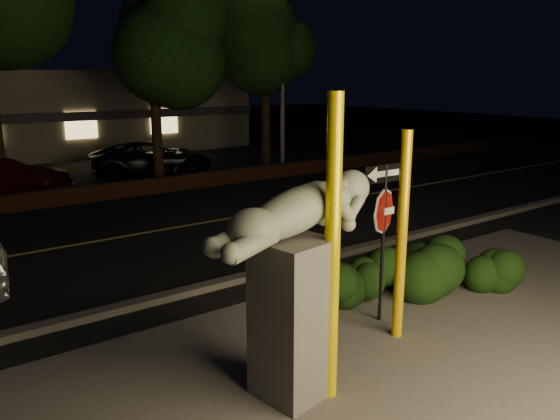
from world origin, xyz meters
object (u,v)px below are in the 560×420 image
Objects in this scene: streetlight at (278,33)px; parked_car_darkred at (0,178)px; parked_car_dark at (152,158)px; yellow_pole_right at (402,238)px; sculpture at (295,267)px; signpost at (384,212)px; yellow_pole_left at (332,253)px.

streetlight is 10.89m from parked_car_darkred.
streetlight reaches higher than parked_car_dark.
streetlight reaches higher than yellow_pole_right.
signpost is at bearing 9.78° from sculpture.
sculpture reaches higher than parked_car_dark.
parked_car_dark is at bearing 80.82° from signpost.
parked_car_dark is at bearing 63.17° from sculpture.
sculpture is at bearing 175.28° from parked_car_dark.
streetlight is at bearing 45.25° from sculpture.
sculpture is 13.92m from parked_car_darkred.
signpost is 0.95× the size of sculpture.
signpost is at bearing 28.70° from yellow_pole_left.
signpost is at bearing 70.54° from yellow_pole_right.
parked_car_dark is (2.63, 14.95, -0.87)m from yellow_pole_right.
sculpture is 15.97m from parked_car_dark.
signpost is at bearing -177.06° from parked_car_dark.
streetlight is 1.94× the size of parked_car_darkred.
streetlight is 6.77m from parked_car_dark.
parked_car_darkred is at bearing 94.55° from yellow_pole_left.
parked_car_dark is at bearing -97.75° from parked_car_darkred.
sculpture is 0.57× the size of parked_car_darkred.
parked_car_darkred is 5.73m from parked_car_dark.
streetlight is (6.67, 11.90, 3.54)m from signpost.
yellow_pole_left is at bearing -162.59° from yellow_pole_right.
yellow_pole_right is (1.81, 0.57, -0.27)m from yellow_pole_left.
parked_car_dark is (4.74, 15.23, -0.96)m from sculpture.
sculpture is at bearing -172.43° from yellow_pole_right.
parked_car_darkred is at bearing 102.19° from yellow_pole_right.
parked_car_dark is (4.44, 15.51, -1.14)m from yellow_pole_left.
yellow_pole_right is at bearing 17.41° from yellow_pole_left.
yellow_pole_left is at bearing -120.20° from streetlight.
yellow_pole_right is 14.68m from streetlight.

